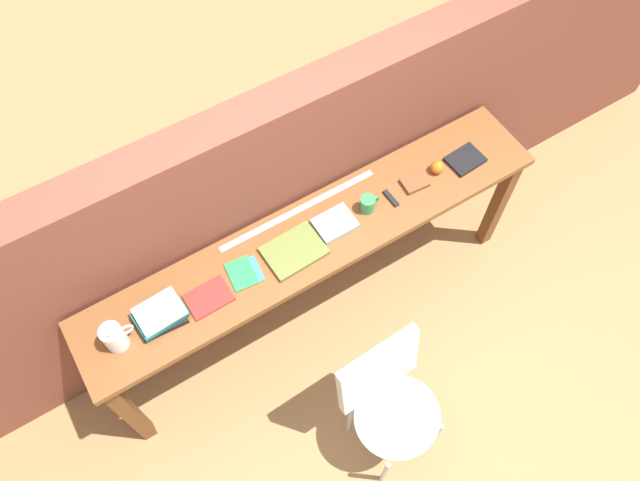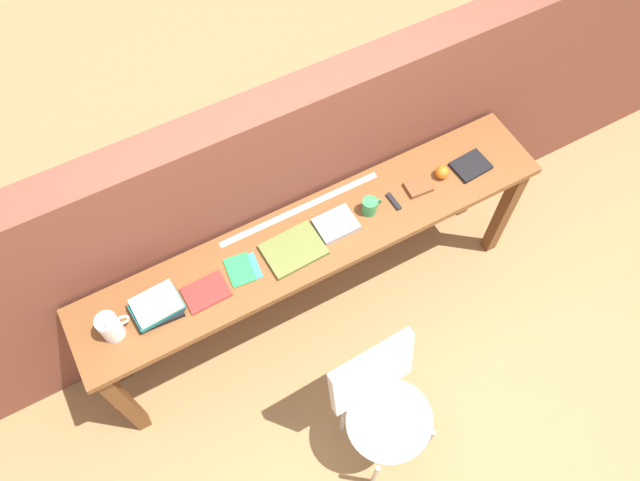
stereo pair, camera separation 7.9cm
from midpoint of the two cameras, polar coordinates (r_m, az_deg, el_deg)
The scene contains 16 objects.
ground_plane at distance 3.79m, azimuth 1.40°, elevation -9.58°, with size 40.00×40.00×0.00m, color #9E7547.
brick_wall_back at distance 3.35m, azimuth -4.18°, elevation 3.82°, with size 6.00×0.20×1.54m, color brown.
sideboard at distance 3.22m, azimuth -1.17°, elevation -0.76°, with size 2.50×0.44×0.88m.
chair_white_moulded at distance 3.16m, azimuth 5.71°, elevation -14.38°, with size 0.46×0.47×0.89m.
pitcher_white at distance 2.94m, azimuth -19.02°, elevation -8.35°, with size 0.14×0.10×0.18m.
book_stack_leftmost at distance 2.96m, azimuth -15.16°, elevation -6.57°, with size 0.24×0.18×0.08m.
magazine_cycling at distance 2.99m, azimuth -10.89°, elevation -5.17°, with size 0.21×0.15×0.01m, color red.
pamphlet_pile_colourful at distance 3.02m, azimuth -7.68°, elevation -2.97°, with size 0.17×0.17×0.01m.
book_open_centre at distance 3.04m, azimuth -3.14°, elevation -0.97°, with size 0.29×0.21×0.02m, color olive.
book_grey_hardcover at distance 3.11m, azimuth 0.64°, elevation 1.53°, with size 0.20×0.16×0.03m, color #9E9EA3.
mug at distance 3.15m, azimuth 3.68°, elevation 3.35°, with size 0.11×0.08×0.09m.
multitool_folded at distance 3.22m, azimuth 5.80°, elevation 3.85°, with size 0.02×0.11×0.02m, color black.
leather_journal_brown at distance 3.28m, azimuth 7.96°, elevation 5.25°, with size 0.13×0.10×0.02m, color brown.
sports_ball_small at distance 3.33m, azimuth 10.00°, elevation 6.61°, with size 0.07×0.07×0.07m, color orange.
book_repair_rightmost at distance 3.42m, azimuth 12.48°, elevation 7.22°, with size 0.19×0.15×0.02m, color black.
ruler_metal_back_edge at distance 3.18m, azimuth -2.70°, elevation 2.81°, with size 0.90×0.03×0.00m, color silver.
Camera 1 is at (-0.79, -1.04, 3.56)m, focal length 35.00 mm.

